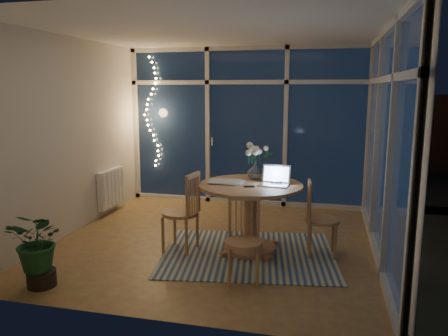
{
  "coord_description": "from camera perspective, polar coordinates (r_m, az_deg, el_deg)",
  "views": [
    {
      "loc": [
        1.33,
        -5.16,
        1.92
      ],
      "look_at": [
        0.03,
        0.25,
        0.91
      ],
      "focal_mm": 35.0,
      "sensor_mm": 36.0,
      "label": 1
    }
  ],
  "objects": [
    {
      "name": "garden_shrubs",
      "position": [
        8.94,
        -0.48,
        0.82
      ],
      "size": [
        0.9,
        0.9,
        0.9
      ],
      "primitive_type": "sphere",
      "color": "#1B3316",
      "rests_on": "ground"
    },
    {
      "name": "chair_left",
      "position": [
        5.24,
        -5.77,
        -5.65
      ],
      "size": [
        0.5,
        0.5,
        0.97
      ],
      "primitive_type": "cube",
      "rotation": [
        0.0,
        0.0,
        -1.7
      ],
      "color": "#A8724C",
      "rests_on": "floor"
    },
    {
      "name": "radiator",
      "position": [
        7.05,
        -14.52,
        -2.5
      ],
      "size": [
        0.1,
        0.7,
        0.58
      ],
      "primitive_type": "cube",
      "color": "white",
      "rests_on": "wall_left"
    },
    {
      "name": "wall_left",
      "position": [
        6.17,
        -19.29,
        3.94
      ],
      "size": [
        0.04,
        4.0,
        2.6
      ],
      "primitive_type": "cube",
      "color": "silver",
      "rests_on": "floor"
    },
    {
      "name": "wall_back",
      "position": [
        7.31,
        2.97,
        5.4
      ],
      "size": [
        4.0,
        0.04,
        2.6
      ],
      "primitive_type": "cube",
      "color": "silver",
      "rests_on": "floor"
    },
    {
      "name": "flower_vase",
      "position": [
        5.34,
        4.13,
        -0.41
      ],
      "size": [
        0.23,
        0.23,
        0.21
      ],
      "primitive_type": "imported",
      "rotation": [
        0.0,
        0.0,
        0.15
      ],
      "color": "silver",
      "rests_on": "dining_table"
    },
    {
      "name": "rug",
      "position": [
        5.25,
        3.21,
        -11.12
      ],
      "size": [
        2.21,
        1.87,
        0.01
      ],
      "primitive_type": "cube",
      "rotation": [
        0.0,
        0.0,
        0.15
      ],
      "color": "beige",
      "rests_on": "floor"
    },
    {
      "name": "bowl",
      "position": [
        5.17,
        6.89,
        -1.77
      ],
      "size": [
        0.17,
        0.17,
        0.04
      ],
      "primitive_type": "imported",
      "rotation": [
        0.0,
        0.0,
        0.15
      ],
      "color": "white",
      "rests_on": "dining_table"
    },
    {
      "name": "window_wall_right",
      "position": [
        5.23,
        20.34,
        2.84
      ],
      "size": [
        0.1,
        4.0,
        2.6
      ],
      "primitive_type": "cube",
      "color": "silver",
      "rests_on": "floor"
    },
    {
      "name": "phone",
      "position": [
        4.96,
        3.31,
        -2.4
      ],
      "size": [
        0.13,
        0.08,
        0.01
      ],
      "primitive_type": "cube",
      "rotation": [
        0.0,
        0.0,
        0.2
      ],
      "color": "black",
      "rests_on": "dining_table"
    },
    {
      "name": "wall_front",
      "position": [
        3.48,
        -9.18,
        -0.1
      ],
      "size": [
        4.0,
        0.04,
        2.6
      ],
      "primitive_type": "cube",
      "color": "silver",
      "rests_on": "floor"
    },
    {
      "name": "floor",
      "position": [
        5.66,
        -0.91,
        -9.54
      ],
      "size": [
        4.0,
        4.0,
        0.0
      ],
      "primitive_type": "plane",
      "color": "brown",
      "rests_on": "ground"
    },
    {
      "name": "neighbour_roof",
      "position": [
        13.7,
        9.36,
        11.32
      ],
      "size": [
        7.0,
        3.0,
        2.2
      ],
      "primitive_type": "cube",
      "color": "#34383F",
      "rests_on": "ground"
    },
    {
      "name": "wall_right",
      "position": [
        5.24,
        20.77,
        2.82
      ],
      "size": [
        0.04,
        4.0,
        2.6
      ],
      "primitive_type": "cube",
      "color": "silver",
      "rests_on": "floor"
    },
    {
      "name": "fairy_lights",
      "position": [
        7.65,
        -9.52,
        7.19
      ],
      "size": [
        0.24,
        0.1,
        1.85
      ],
      "primitive_type": null,
      "color": "#F4B561",
      "rests_on": "window_wall_back"
    },
    {
      "name": "ceiling",
      "position": [
        5.37,
        -1.0,
        17.56
      ],
      "size": [
        4.0,
        4.0,
        0.0
      ],
      "primitive_type": "plane",
      "color": "silver",
      "rests_on": "wall_back"
    },
    {
      "name": "garden_patio",
      "position": [
        10.38,
        8.66,
        -0.83
      ],
      "size": [
        12.0,
        6.0,
        0.1
      ],
      "primitive_type": "cube",
      "color": "black",
      "rests_on": "ground"
    },
    {
      "name": "newspapers",
      "position": [
        5.17,
        0.28,
        -1.81
      ],
      "size": [
        0.39,
        0.31,
        0.02
      ],
      "primitive_type": "cube",
      "rotation": [
        0.0,
        0.0,
        -0.06
      ],
      "color": "silver",
      "rests_on": "dining_table"
    },
    {
      "name": "potted_plant",
      "position": [
        4.68,
        -22.97,
        -9.76
      ],
      "size": [
        0.55,
        0.48,
        0.76
      ],
      "primitive_type": "imported",
      "rotation": [
        0.0,
        0.0,
        -0.02
      ],
      "color": "#1A4A25",
      "rests_on": "floor"
    },
    {
      "name": "laptop",
      "position": [
        5.03,
        6.57,
        -0.93
      ],
      "size": [
        0.36,
        0.31,
        0.24
      ],
      "primitive_type": null,
      "rotation": [
        0.0,
        0.0,
        -0.1
      ],
      "color": "silver",
      "rests_on": "dining_table"
    },
    {
      "name": "chair_front",
      "position": [
        4.41,
        2.59,
        -9.44
      ],
      "size": [
        0.47,
        0.47,
        0.87
      ],
      "primitive_type": "cube",
      "rotation": [
        0.0,
        0.0,
        0.18
      ],
      "color": "#A8724C",
      "rests_on": "floor"
    },
    {
      "name": "dining_table",
      "position": [
        5.21,
        3.45,
        -6.55
      ],
      "size": [
        1.38,
        1.38,
        0.83
      ],
      "primitive_type": "cylinder",
      "rotation": [
        0.0,
        0.0,
        0.15
      ],
      "color": "#A8724C",
      "rests_on": "floor"
    },
    {
      "name": "window_wall_back",
      "position": [
        7.27,
        2.91,
        5.38
      ],
      "size": [
        4.0,
        0.1,
        2.6
      ],
      "primitive_type": "cube",
      "color": "silver",
      "rests_on": "floor"
    },
    {
      "name": "chair_right",
      "position": [
        5.2,
        12.75,
        -6.44
      ],
      "size": [
        0.45,
        0.45,
        0.89
      ],
      "primitive_type": "cube",
      "rotation": [
        0.0,
        0.0,
        1.66
      ],
      "color": "#A8724C",
      "rests_on": "floor"
    },
    {
      "name": "garden_fence",
      "position": [
        10.79,
        6.37,
        4.79
      ],
      "size": [
        11.0,
        0.08,
        1.8
      ],
      "primitive_type": "cube",
      "color": "#341C12",
      "rests_on": "ground"
    }
  ]
}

